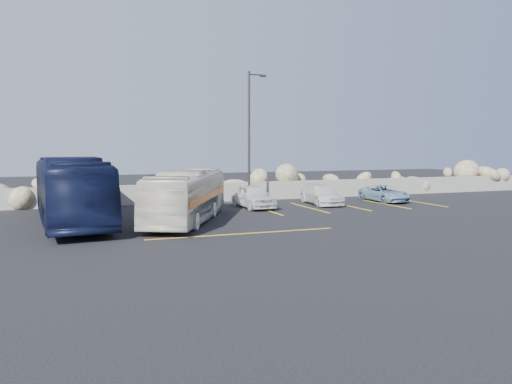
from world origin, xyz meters
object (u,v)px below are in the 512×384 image
object	(u,v)px
lamppost	(250,134)
vintage_bus	(187,196)
car_a	(253,196)
car_c	(321,195)
car_d	(384,193)
tour_coach	(71,190)

from	to	relation	value
lamppost	vintage_bus	size ratio (longest dim) A/B	0.91
car_a	car_c	world-z (taller)	car_a
lamppost	car_a	size ratio (longest dim) A/B	2.01
lamppost	car_d	world-z (taller)	lamppost
lamppost	tour_coach	xyz separation A→B (m)	(-10.15, -3.93, -2.76)
lamppost	car_c	bearing A→B (deg)	-15.05
tour_coach	car_d	size ratio (longest dim) A/B	2.92
vintage_bus	car_a	distance (m)	6.19
lamppost	car_c	xyz separation A→B (m)	(4.25, -1.14, -3.70)
lamppost	vintage_bus	distance (m)	7.94
car_a	car_c	bearing A→B (deg)	0.37
car_c	car_a	bearing A→B (deg)	-172.71
vintage_bus	car_a	xyz separation A→B (m)	(4.73, 3.96, -0.55)
car_c	car_d	world-z (taller)	car_c
vintage_bus	tour_coach	world-z (taller)	tour_coach
lamppost	car_c	world-z (taller)	lamppost
tour_coach	vintage_bus	bearing A→B (deg)	-20.48
lamppost	vintage_bus	world-z (taller)	lamppost
lamppost	car_a	bearing A→B (deg)	-101.98
vintage_bus	car_d	size ratio (longest dim) A/B	2.33
vintage_bus	car_d	world-z (taller)	vintage_bus
lamppost	tour_coach	bearing A→B (deg)	-158.85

